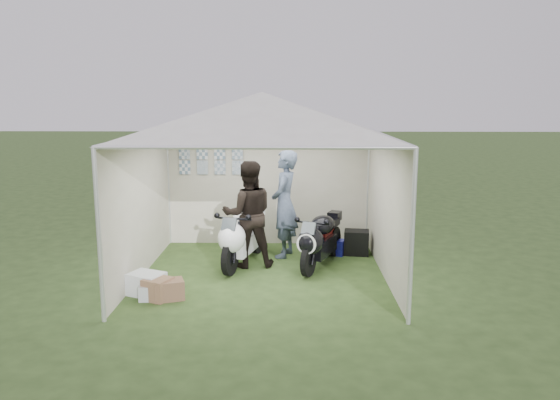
{
  "coord_description": "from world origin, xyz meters",
  "views": [
    {
      "loc": [
        0.47,
        -8.73,
        2.9
      ],
      "look_at": [
        0.28,
        0.35,
        1.2
      ],
      "focal_mm": 35.0,
      "sensor_mm": 36.0,
      "label": 1
    }
  ],
  "objects_px": {
    "crate_0": "(147,284)",
    "crate_3": "(169,290)",
    "equipment_box": "(357,242)",
    "crate_2": "(150,292)",
    "canopy_tent": "(262,119)",
    "person_blue_jacket": "(285,204)",
    "motorcycle_black": "(320,239)",
    "motorcycle_white": "(242,235)",
    "person_dark_jacket": "(248,214)",
    "crate_1": "(158,289)",
    "paddock_stand": "(334,247)"
  },
  "relations": [
    {
      "from": "equipment_box",
      "to": "crate_2",
      "type": "relative_size",
      "value": 1.51
    },
    {
      "from": "crate_1",
      "to": "person_blue_jacket",
      "type": "bearing_deg",
      "value": 51.1
    },
    {
      "from": "canopy_tent",
      "to": "equipment_box",
      "type": "xyz_separation_m",
      "value": [
        1.7,
        1.21,
        -2.35
      ]
    },
    {
      "from": "motorcycle_black",
      "to": "person_dark_jacket",
      "type": "xyz_separation_m",
      "value": [
        -1.24,
        0.05,
        0.42
      ]
    },
    {
      "from": "paddock_stand",
      "to": "person_blue_jacket",
      "type": "bearing_deg",
      "value": -172.59
    },
    {
      "from": "crate_3",
      "to": "crate_2",
      "type": "bearing_deg",
      "value": -175.55
    },
    {
      "from": "crate_0",
      "to": "crate_3",
      "type": "relative_size",
      "value": 1.15
    },
    {
      "from": "canopy_tent",
      "to": "motorcycle_white",
      "type": "height_order",
      "value": "canopy_tent"
    },
    {
      "from": "motorcycle_white",
      "to": "paddock_stand",
      "type": "relative_size",
      "value": 5.02
    },
    {
      "from": "person_dark_jacket",
      "to": "motorcycle_black",
      "type": "bearing_deg",
      "value": 168.08
    },
    {
      "from": "canopy_tent",
      "to": "motorcycle_black",
      "type": "relative_size",
      "value": 3.2
    },
    {
      "from": "person_dark_jacket",
      "to": "crate_1",
      "type": "relative_size",
      "value": 5.27
    },
    {
      "from": "crate_1",
      "to": "crate_2",
      "type": "height_order",
      "value": "crate_1"
    },
    {
      "from": "crate_0",
      "to": "motorcycle_white",
      "type": "bearing_deg",
      "value": 49.11
    },
    {
      "from": "motorcycle_white",
      "to": "motorcycle_black",
      "type": "bearing_deg",
      "value": 10.68
    },
    {
      "from": "motorcycle_white",
      "to": "crate_0",
      "type": "relative_size",
      "value": 3.93
    },
    {
      "from": "crate_3",
      "to": "crate_1",
      "type": "bearing_deg",
      "value": -179.11
    },
    {
      "from": "person_dark_jacket",
      "to": "person_blue_jacket",
      "type": "height_order",
      "value": "person_blue_jacket"
    },
    {
      "from": "equipment_box",
      "to": "person_dark_jacket",
      "type": "bearing_deg",
      "value": -158.85
    },
    {
      "from": "paddock_stand",
      "to": "crate_1",
      "type": "bearing_deg",
      "value": -139.2
    },
    {
      "from": "person_blue_jacket",
      "to": "motorcycle_white",
      "type": "bearing_deg",
      "value": -38.53
    },
    {
      "from": "person_dark_jacket",
      "to": "crate_0",
      "type": "distance_m",
      "value": 2.17
    },
    {
      "from": "crate_2",
      "to": "crate_0",
      "type": "bearing_deg",
      "value": 116.92
    },
    {
      "from": "crate_3",
      "to": "canopy_tent",
      "type": "bearing_deg",
      "value": 42.31
    },
    {
      "from": "person_blue_jacket",
      "to": "crate_0",
      "type": "bearing_deg",
      "value": -30.73
    },
    {
      "from": "person_dark_jacket",
      "to": "crate_3",
      "type": "relative_size",
      "value": 4.31
    },
    {
      "from": "canopy_tent",
      "to": "paddock_stand",
      "type": "height_order",
      "value": "canopy_tent"
    },
    {
      "from": "motorcycle_white",
      "to": "crate_3",
      "type": "bearing_deg",
      "value": -104.26
    },
    {
      "from": "motorcycle_white",
      "to": "crate_0",
      "type": "xyz_separation_m",
      "value": [
        -1.3,
        -1.5,
        -0.38
      ]
    },
    {
      "from": "canopy_tent",
      "to": "crate_2",
      "type": "distance_m",
      "value": 3.18
    },
    {
      "from": "paddock_stand",
      "to": "crate_0",
      "type": "distance_m",
      "value": 3.7
    },
    {
      "from": "motorcycle_white",
      "to": "crate_1",
      "type": "bearing_deg",
      "value": -108.15
    },
    {
      "from": "motorcycle_black",
      "to": "equipment_box",
      "type": "xyz_separation_m",
      "value": [
        0.74,
        0.82,
        -0.28
      ]
    },
    {
      "from": "canopy_tent",
      "to": "person_blue_jacket",
      "type": "bearing_deg",
      "value": 71.92
    },
    {
      "from": "paddock_stand",
      "to": "crate_1",
      "type": "relative_size",
      "value": 1.1
    },
    {
      "from": "canopy_tent",
      "to": "motorcycle_white",
      "type": "distance_m",
      "value": 2.12
    },
    {
      "from": "motorcycle_white",
      "to": "motorcycle_black",
      "type": "height_order",
      "value": "motorcycle_white"
    },
    {
      "from": "canopy_tent",
      "to": "motorcycle_black",
      "type": "bearing_deg",
      "value": 22.09
    },
    {
      "from": "person_blue_jacket",
      "to": "crate_1",
      "type": "xyz_separation_m",
      "value": [
        -1.82,
        -2.26,
        -0.83
      ]
    },
    {
      "from": "crate_0",
      "to": "crate_1",
      "type": "bearing_deg",
      "value": -41.17
    },
    {
      "from": "paddock_stand",
      "to": "equipment_box",
      "type": "relative_size",
      "value": 0.85
    },
    {
      "from": "canopy_tent",
      "to": "crate_2",
      "type": "xyz_separation_m",
      "value": [
        -1.59,
        -1.23,
        -2.46
      ]
    },
    {
      "from": "crate_0",
      "to": "motorcycle_black",
      "type": "bearing_deg",
      "value": 27.92
    },
    {
      "from": "person_blue_jacket",
      "to": "crate_2",
      "type": "relative_size",
      "value": 6.53
    },
    {
      "from": "motorcycle_black",
      "to": "equipment_box",
      "type": "height_order",
      "value": "motorcycle_black"
    },
    {
      "from": "paddock_stand",
      "to": "person_dark_jacket",
      "type": "bearing_deg",
      "value": -154.8
    },
    {
      "from": "motorcycle_white",
      "to": "paddock_stand",
      "type": "height_order",
      "value": "motorcycle_white"
    },
    {
      "from": "motorcycle_black",
      "to": "crate_0",
      "type": "relative_size",
      "value": 3.56
    },
    {
      "from": "person_dark_jacket",
      "to": "crate_1",
      "type": "bearing_deg",
      "value": 44.37
    },
    {
      "from": "equipment_box",
      "to": "motorcycle_black",
      "type": "bearing_deg",
      "value": -132.12
    }
  ]
}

